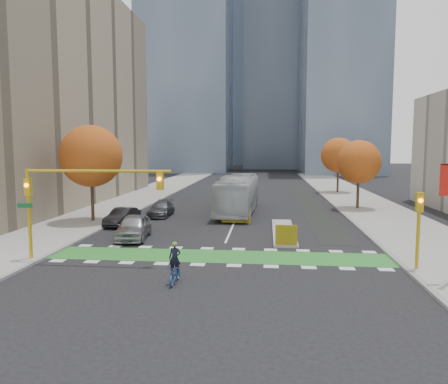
% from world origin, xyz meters
% --- Properties ---
extents(ground, '(300.00, 300.00, 0.00)m').
position_xyz_m(ground, '(0.00, 0.00, 0.00)').
color(ground, black).
rests_on(ground, ground).
extents(sidewalk_west, '(7.00, 120.00, 0.15)m').
position_xyz_m(sidewalk_west, '(-13.50, 20.00, 0.07)').
color(sidewalk_west, gray).
rests_on(sidewalk_west, ground).
extents(sidewalk_east, '(7.00, 120.00, 0.15)m').
position_xyz_m(sidewalk_east, '(13.50, 20.00, 0.07)').
color(sidewalk_east, gray).
rests_on(sidewalk_east, ground).
extents(curb_west, '(0.30, 120.00, 0.16)m').
position_xyz_m(curb_west, '(-10.00, 20.00, 0.07)').
color(curb_west, gray).
rests_on(curb_west, ground).
extents(curb_east, '(0.30, 120.00, 0.16)m').
position_xyz_m(curb_east, '(10.00, 20.00, 0.07)').
color(curb_east, gray).
rests_on(curb_east, ground).
extents(bike_crossing, '(20.00, 3.00, 0.01)m').
position_xyz_m(bike_crossing, '(0.00, 1.50, 0.01)').
color(bike_crossing, '#297E2A').
rests_on(bike_crossing, ground).
extents(centre_line, '(0.15, 70.00, 0.01)m').
position_xyz_m(centre_line, '(0.00, 40.00, 0.01)').
color(centre_line, silver).
rests_on(centre_line, ground).
extents(bike_lane_paint, '(2.50, 50.00, 0.01)m').
position_xyz_m(bike_lane_paint, '(7.50, 30.00, 0.01)').
color(bike_lane_paint, black).
rests_on(bike_lane_paint, ground).
extents(median_island, '(1.60, 10.00, 0.16)m').
position_xyz_m(median_island, '(4.00, 9.00, 0.08)').
color(median_island, gray).
rests_on(median_island, ground).
extents(hazard_board, '(1.40, 0.12, 1.30)m').
position_xyz_m(hazard_board, '(4.00, 4.20, 0.80)').
color(hazard_board, yellow).
rests_on(hazard_board, median_island).
extents(building_west, '(16.00, 44.00, 25.00)m').
position_xyz_m(building_west, '(-24.00, 22.00, 12.50)').
color(building_west, gray).
rests_on(building_west, ground).
extents(tower_nw, '(22.00, 22.00, 70.00)m').
position_xyz_m(tower_nw, '(-18.00, 90.00, 35.00)').
color(tower_nw, '#47566B').
rests_on(tower_nw, ground).
extents(tower_nc, '(20.00, 20.00, 90.00)m').
position_xyz_m(tower_nc, '(6.00, 110.00, 45.00)').
color(tower_nc, '#47566B').
rests_on(tower_nc, ground).
extents(tower_ne, '(18.00, 24.00, 60.00)m').
position_xyz_m(tower_ne, '(20.00, 85.00, 30.00)').
color(tower_ne, '#47566B').
rests_on(tower_ne, ground).
extents(tower_far, '(26.00, 26.00, 80.00)m').
position_xyz_m(tower_far, '(-4.00, 140.00, 40.00)').
color(tower_far, '#47566B').
rests_on(tower_far, ground).
extents(tree_west, '(5.20, 5.20, 8.22)m').
position_xyz_m(tree_west, '(-12.00, 12.00, 5.62)').
color(tree_west, '#332114').
rests_on(tree_west, ground).
extents(tree_east_near, '(4.40, 4.40, 7.08)m').
position_xyz_m(tree_east_near, '(12.00, 22.00, 4.86)').
color(tree_east_near, '#332114').
rests_on(tree_east_near, ground).
extents(tree_east_far, '(4.80, 4.80, 7.65)m').
position_xyz_m(tree_east_far, '(12.50, 38.00, 5.24)').
color(tree_east_far, '#332114').
rests_on(tree_east_far, ground).
extents(traffic_signal_west, '(8.53, 0.56, 5.20)m').
position_xyz_m(traffic_signal_west, '(-7.93, -0.51, 4.03)').
color(traffic_signal_west, '#BF9914').
rests_on(traffic_signal_west, ground).
extents(traffic_signal_east, '(0.35, 0.43, 4.10)m').
position_xyz_m(traffic_signal_east, '(10.50, -0.51, 2.73)').
color(traffic_signal_east, '#BF9914').
rests_on(traffic_signal_east, ground).
extents(cyclist, '(0.67, 1.76, 2.01)m').
position_xyz_m(cyclist, '(-1.53, -3.79, 0.67)').
color(cyclist, navy).
rests_on(cyclist, ground).
extents(bus, '(3.63, 13.23, 3.65)m').
position_xyz_m(bus, '(-0.06, 18.45, 1.83)').
color(bus, '#B1B8BA').
rests_on(bus, ground).
extents(parked_car_a, '(2.56, 5.17, 1.70)m').
position_xyz_m(parked_car_a, '(-6.50, 5.78, 0.85)').
color(parked_car_a, gray).
rests_on(parked_car_a, ground).
extents(parked_car_b, '(2.00, 4.46, 1.42)m').
position_xyz_m(parked_car_b, '(-9.00, 10.78, 0.71)').
color(parked_car_b, black).
rests_on(parked_car_b, ground).
extents(parked_car_c, '(1.92, 4.61, 1.33)m').
position_xyz_m(parked_car_c, '(-7.00, 15.78, 0.67)').
color(parked_car_c, '#47474C').
rests_on(parked_car_c, ground).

